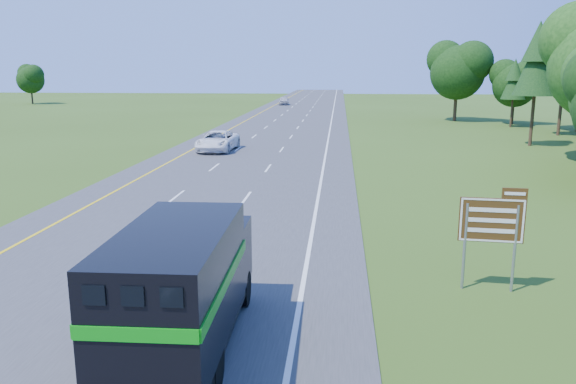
# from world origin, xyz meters

# --- Properties ---
(road) EXTENTS (15.00, 260.00, 0.04)m
(road) POSITION_xyz_m (0.00, 50.00, 0.02)
(road) COLOR #38383A
(road) RESTS_ON ground
(lane_markings) EXTENTS (11.15, 260.00, 0.01)m
(lane_markings) POSITION_xyz_m (0.00, 50.00, 0.04)
(lane_markings) COLOR yellow
(lane_markings) RESTS_ON road
(horse_truck) EXTENTS (2.38, 7.14, 3.14)m
(horse_truck) POSITION_xyz_m (3.08, 3.95, 1.72)
(horse_truck) COLOR black
(horse_truck) RESTS_ON road
(white_suv) EXTENTS (2.88, 5.83, 1.59)m
(white_suv) POSITION_xyz_m (-3.27, 36.86, 0.83)
(white_suv) COLOR white
(white_suv) RESTS_ON road
(far_car) EXTENTS (2.18, 4.66, 1.54)m
(far_car) POSITION_xyz_m (-3.95, 98.19, 0.81)
(far_car) COLOR #AFAFB6
(far_car) RESTS_ON road
(exit_sign) EXTENTS (1.86, 0.22, 3.15)m
(exit_sign) POSITION_xyz_m (11.04, 8.65, 2.04)
(exit_sign) COLOR gray
(exit_sign) RESTS_ON ground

